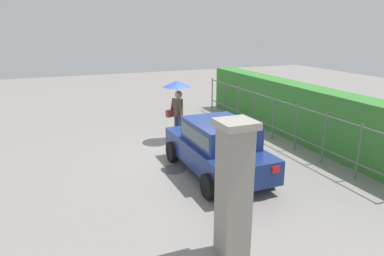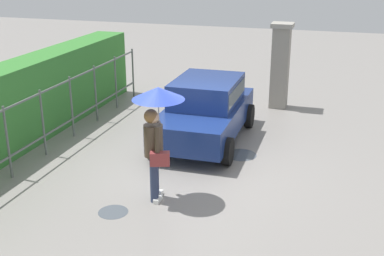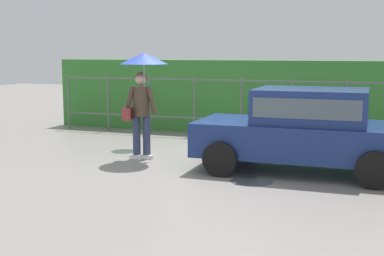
{
  "view_description": "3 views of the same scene",
  "coord_description": "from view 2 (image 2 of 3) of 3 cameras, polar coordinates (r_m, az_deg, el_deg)",
  "views": [
    {
      "loc": [
        9.43,
        -3.86,
        3.86
      ],
      "look_at": [
        -0.01,
        0.05,
        0.87
      ],
      "focal_mm": 32.82,
      "sensor_mm": 36.0,
      "label": 1
    },
    {
      "loc": [
        -9.27,
        -2.84,
        4.31
      ],
      "look_at": [
        0.13,
        0.04,
        0.79
      ],
      "focal_mm": 46.59,
      "sensor_mm": 36.0,
      "label": 2
    },
    {
      "loc": [
        2.78,
        -9.06,
        2.12
      ],
      "look_at": [
        -0.47,
        -0.1,
        0.72
      ],
      "focal_mm": 48.7,
      "sensor_mm": 36.0,
      "label": 3
    }
  ],
  "objects": [
    {
      "name": "puddle_near",
      "position": [
        11.19,
        5.59,
        -3.07
      ],
      "size": [
        0.72,
        0.72,
        0.0
      ],
      "primitive_type": "cylinder",
      "color": "#4C545B",
      "rests_on": "ground"
    },
    {
      "name": "gate_pillar",
      "position": [
        14.46,
        10.07,
        7.12
      ],
      "size": [
        0.6,
        0.6,
        2.42
      ],
      "color": "gray",
      "rests_on": "ground"
    },
    {
      "name": "ground_plane",
      "position": [
        10.61,
        0.0,
        -4.27
      ],
      "size": [
        40.0,
        40.0,
        0.0
      ],
      "primitive_type": "plane",
      "color": "gray"
    },
    {
      "name": "hedge_row",
      "position": [
        11.81,
        -20.51,
        1.88
      ],
      "size": [
        10.86,
        0.9,
        1.9
      ],
      "primitive_type": "cube",
      "color": "#387F33",
      "rests_on": "ground"
    },
    {
      "name": "fence_section",
      "position": [
        11.33,
        -16.74,
        0.91
      ],
      "size": [
        9.91,
        0.05,
        1.5
      ],
      "color": "#59605B",
      "rests_on": "ground"
    },
    {
      "name": "pedestrian",
      "position": [
        8.7,
        -4.09,
        1.03
      ],
      "size": [
        0.92,
        0.92,
        2.1
      ],
      "rotation": [
        0.0,
        0.0,
        -1.26
      ],
      "color": "#2D3856",
      "rests_on": "ground"
    },
    {
      "name": "puddle_far",
      "position": [
        8.92,
        -9.01,
        -9.47
      ],
      "size": [
        0.53,
        0.53,
        0.0
      ],
      "primitive_type": "cylinder",
      "color": "#4C545B",
      "rests_on": "ground"
    },
    {
      "name": "car",
      "position": [
        11.78,
        1.59,
        2.36
      ],
      "size": [
        3.75,
        1.88,
        1.48
      ],
      "rotation": [
        0.0,
        0.0,
        3.15
      ],
      "color": "navy",
      "rests_on": "ground"
    }
  ]
}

